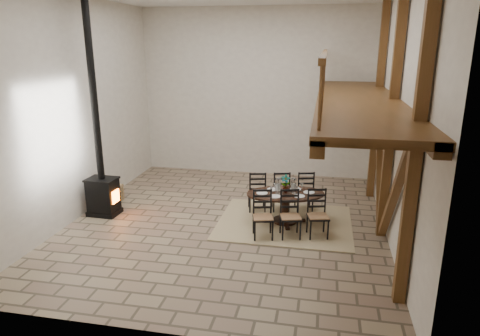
% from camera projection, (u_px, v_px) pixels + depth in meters
% --- Properties ---
extents(ground, '(8.00, 8.00, 0.00)m').
position_uv_depth(ground, '(227.00, 222.00, 9.83)').
color(ground, gray).
rests_on(ground, ground).
extents(room_shell, '(7.02, 8.02, 5.01)m').
position_uv_depth(room_shell, '(282.00, 91.00, 8.76)').
color(room_shell, silver).
rests_on(room_shell, ground).
extents(rug, '(3.00, 2.50, 0.02)m').
position_uv_depth(rug, '(285.00, 222.00, 9.81)').
color(rug, tan).
rests_on(rug, ground).
extents(dining_table, '(2.00, 2.27, 1.13)m').
position_uv_depth(dining_table, '(285.00, 207.00, 9.70)').
color(dining_table, black).
rests_on(dining_table, ground).
extents(wood_stove, '(0.73, 0.57, 5.00)m').
position_uv_depth(wood_stove, '(101.00, 170.00, 9.98)').
color(wood_stove, black).
rests_on(wood_stove, ground).
extents(log_basket, '(0.56, 0.56, 0.46)m').
position_uv_depth(log_basket, '(103.00, 203.00, 10.45)').
color(log_basket, brown).
rests_on(log_basket, ground).
extents(log_stack, '(0.33, 0.45, 0.43)m').
position_uv_depth(log_stack, '(115.00, 193.00, 11.06)').
color(log_stack, tan).
rests_on(log_stack, ground).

